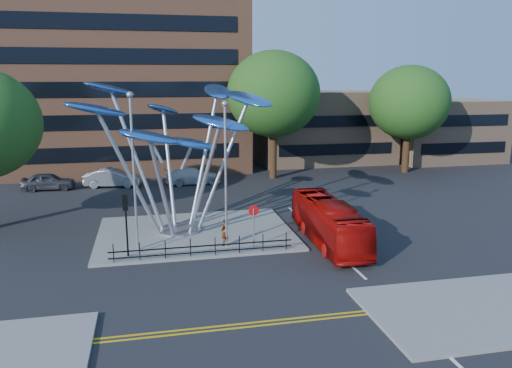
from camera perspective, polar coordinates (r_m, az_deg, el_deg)
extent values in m
plane|color=black|center=(26.25, -3.45, -9.58)|extent=(120.00, 120.00, 0.00)
cube|color=slate|center=(31.73, -6.90, -5.58)|extent=(12.00, 9.00, 0.15)
cube|color=slate|center=(24.48, 26.50, -12.42)|extent=(12.00, 6.00, 0.15)
cube|color=gold|center=(20.88, -0.85, -15.61)|extent=(40.00, 0.12, 0.01)
cube|color=gold|center=(20.62, -0.68, -15.99)|extent=(40.00, 0.12, 0.01)
cube|color=#935D40|center=(56.39, -15.23, 17.23)|extent=(25.00, 15.00, 30.00)
cube|color=tan|center=(57.82, 7.79, 6.48)|extent=(15.00, 8.00, 8.00)
cube|color=tan|center=(62.30, 20.68, 5.75)|extent=(12.00, 8.00, 7.00)
cylinder|color=black|center=(48.03, 1.97, 4.03)|extent=(0.70, 0.70, 5.72)
ellipsoid|color=#174B15|center=(47.56, 2.01, 10.25)|extent=(8.80, 8.80, 8.10)
cylinder|color=black|center=(53.21, 16.79, 3.97)|extent=(0.70, 0.70, 5.06)
ellipsoid|color=#174B15|center=(52.78, 17.10, 8.91)|extent=(8.00, 8.00, 7.36)
cylinder|color=#9EA0A5|center=(32.10, -8.78, -5.18)|extent=(2.80, 2.80, 0.12)
cylinder|color=#9EA0A5|center=(30.54, -11.19, 1.27)|extent=(0.24, 0.24, 7.80)
ellipsoid|color=blue|center=(29.19, -17.83, 8.14)|extent=(3.92, 2.95, 1.39)
cylinder|color=#9EA0A5|center=(30.31, -9.61, -0.10)|extent=(0.24, 0.24, 6.40)
ellipsoid|color=blue|center=(27.58, -12.13, 5.32)|extent=(3.47, 1.78, 1.31)
cylinder|color=#9EA0A5|center=(30.50, -7.77, 0.61)|extent=(0.24, 0.24, 7.00)
ellipsoid|color=blue|center=(28.59, -4.10, 7.01)|extent=(3.81, 3.11, 1.36)
cylinder|color=#9EA0A5|center=(31.21, -6.82, 2.03)|extent=(0.24, 0.24, 8.20)
ellipsoid|color=blue|center=(31.63, -0.86, 9.73)|extent=(3.52, 4.06, 1.44)
cylinder|color=#9EA0A5|center=(32.03, -7.70, 2.63)|extent=(0.24, 0.24, 8.60)
ellipsoid|color=blue|center=(33.82, -4.41, 10.54)|extent=(2.21, 3.79, 1.39)
cylinder|color=#9EA0A5|center=(32.17, -9.46, 1.53)|extent=(0.24, 0.24, 7.40)
ellipsoid|color=blue|center=(34.28, -10.57, 8.39)|extent=(3.02, 3.71, 1.34)
cylinder|color=#9EA0A5|center=(31.44, -10.90, 2.52)|extent=(0.24, 0.24, 8.80)
ellipsoid|color=blue|center=(32.48, -16.31, 10.37)|extent=(3.88, 3.60, 1.42)
ellipsoid|color=blue|center=(31.01, -12.50, 5.31)|extent=(3.40, 1.96, 1.13)
ellipsoid|color=blue|center=(30.56, -7.38, 4.64)|extent=(3.39, 2.16, 1.11)
cylinder|color=#9EA0A5|center=(28.13, -13.77, 0.93)|extent=(0.14, 0.14, 8.50)
sphere|color=#9EA0A5|center=(27.63, -14.24, 9.85)|extent=(0.36, 0.36, 0.36)
cylinder|color=#9EA0A5|center=(27.97, -3.48, 0.68)|extent=(0.14, 0.14, 8.00)
sphere|color=#9EA0A5|center=(27.44, -3.60, 9.14)|extent=(0.36, 0.36, 0.36)
cylinder|color=black|center=(27.82, -14.57, -4.87)|extent=(0.10, 0.10, 3.20)
cube|color=black|center=(27.44, -14.73, -2.08)|extent=(0.28, 0.18, 0.85)
sphere|color=#FF0C0C|center=(27.38, -14.76, -1.51)|extent=(0.18, 0.18, 0.18)
cylinder|color=#9EA0A5|center=(28.47, -0.26, -5.01)|extent=(0.08, 0.08, 2.30)
cylinder|color=red|center=(28.21, -0.27, -3.06)|extent=(0.60, 0.04, 0.60)
cube|color=white|center=(28.23, -0.28, -3.05)|extent=(0.42, 0.03, 0.10)
cylinder|color=black|center=(27.44, -15.98, -7.61)|extent=(0.05, 0.05, 1.00)
cylinder|color=black|center=(27.37, -13.15, -7.50)|extent=(0.05, 0.05, 1.00)
cylinder|color=black|center=(27.37, -10.32, -7.38)|extent=(0.05, 0.05, 1.00)
cylinder|color=black|center=(27.43, -7.50, -7.23)|extent=(0.05, 0.05, 1.00)
cylinder|color=black|center=(27.56, -4.69, -7.07)|extent=(0.05, 0.05, 1.00)
cylinder|color=black|center=(27.75, -1.92, -6.90)|extent=(0.05, 0.05, 1.00)
cylinder|color=black|center=(28.00, 0.80, -6.71)|extent=(0.05, 0.05, 1.00)
cylinder|color=black|center=(28.31, 3.47, -6.52)|extent=(0.05, 0.05, 1.00)
cube|color=black|center=(27.47, -6.09, -7.06)|extent=(10.00, 0.06, 0.06)
cube|color=black|center=(27.59, -6.08, -7.74)|extent=(10.00, 0.06, 0.06)
imported|color=#A20A07|center=(29.97, 8.30, -4.31)|extent=(2.39, 9.18, 2.54)
imported|color=gray|center=(28.88, -3.58, -5.55)|extent=(0.67, 0.66, 1.55)
imported|color=#43454B|center=(46.97, -22.64, 0.28)|extent=(4.48, 1.91, 1.51)
imported|color=#9C9FA4|center=(46.34, -16.06, 0.68)|extent=(5.11, 2.37, 1.62)
imported|color=silver|center=(46.14, -7.17, 0.92)|extent=(5.21, 2.47, 1.47)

